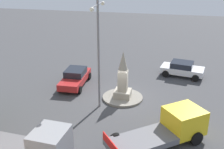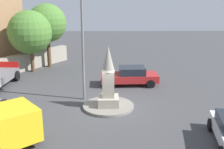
{
  "view_description": "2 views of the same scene",
  "coord_description": "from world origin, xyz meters",
  "px_view_note": "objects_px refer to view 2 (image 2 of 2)",
  "views": [
    {
      "loc": [
        19.87,
        3.45,
        10.24
      ],
      "look_at": [
        -0.51,
        -0.98,
        1.79
      ],
      "focal_mm": 44.9,
      "sensor_mm": 36.0,
      "label": 1
    },
    {
      "loc": [
        0.11,
        16.03,
        6.74
      ],
      "look_at": [
        -0.23,
        0.09,
        2.19
      ],
      "focal_mm": 43.77,
      "sensor_mm": 36.0,
      "label": 2
    }
  ],
  "objects_px": {
    "car_red_far_side": "(130,76)",
    "streetlamp": "(82,28)",
    "monument": "(108,81)",
    "truck_yellow_parked_right": "(5,120)",
    "tree_near_wall": "(47,23)",
    "tree_mid_cluster": "(30,32)"
  },
  "relations": [
    {
      "from": "streetlamp",
      "to": "tree_mid_cluster",
      "type": "height_order",
      "value": "streetlamp"
    },
    {
      "from": "car_red_far_side",
      "to": "tree_near_wall",
      "type": "height_order",
      "value": "tree_near_wall"
    },
    {
      "from": "car_red_far_side",
      "to": "streetlamp",
      "type": "bearing_deg",
      "value": 42.46
    },
    {
      "from": "monument",
      "to": "truck_yellow_parked_right",
      "type": "bearing_deg",
      "value": 36.79
    },
    {
      "from": "streetlamp",
      "to": "truck_yellow_parked_right",
      "type": "xyz_separation_m",
      "value": [
        3.43,
        5.28,
        -3.84
      ]
    },
    {
      "from": "streetlamp",
      "to": "car_red_far_side",
      "type": "relative_size",
      "value": 1.77
    },
    {
      "from": "car_red_far_side",
      "to": "truck_yellow_parked_right",
      "type": "relative_size",
      "value": 0.75
    },
    {
      "from": "tree_mid_cluster",
      "to": "truck_yellow_parked_right",
      "type": "bearing_deg",
      "value": 98.65
    },
    {
      "from": "truck_yellow_parked_right",
      "to": "tree_near_wall",
      "type": "height_order",
      "value": "tree_near_wall"
    },
    {
      "from": "car_red_far_side",
      "to": "tree_mid_cluster",
      "type": "relative_size",
      "value": 0.8
    },
    {
      "from": "monument",
      "to": "tree_near_wall",
      "type": "distance_m",
      "value": 12.29
    },
    {
      "from": "car_red_far_side",
      "to": "tree_mid_cluster",
      "type": "distance_m",
      "value": 10.11
    },
    {
      "from": "streetlamp",
      "to": "tree_near_wall",
      "type": "relative_size",
      "value": 1.29
    },
    {
      "from": "tree_near_wall",
      "to": "monument",
      "type": "bearing_deg",
      "value": 118.71
    },
    {
      "from": "truck_yellow_parked_right",
      "to": "tree_mid_cluster",
      "type": "xyz_separation_m",
      "value": [
        1.91,
        -12.58,
        2.69
      ]
    },
    {
      "from": "truck_yellow_parked_right",
      "to": "tree_near_wall",
      "type": "relative_size",
      "value": 0.98
    },
    {
      "from": "tree_near_wall",
      "to": "streetlamp",
      "type": "bearing_deg",
      "value": 114.59
    },
    {
      "from": "monument",
      "to": "streetlamp",
      "type": "xyz_separation_m",
      "value": [
        1.63,
        -1.49,
        3.03
      ]
    },
    {
      "from": "streetlamp",
      "to": "truck_yellow_parked_right",
      "type": "distance_m",
      "value": 7.38
    },
    {
      "from": "streetlamp",
      "to": "car_red_far_side",
      "type": "distance_m",
      "value": 6.12
    },
    {
      "from": "truck_yellow_parked_right",
      "to": "streetlamp",
      "type": "bearing_deg",
      "value": -123.04
    },
    {
      "from": "car_red_far_side",
      "to": "tree_mid_cluster",
      "type": "height_order",
      "value": "tree_mid_cluster"
    }
  ]
}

